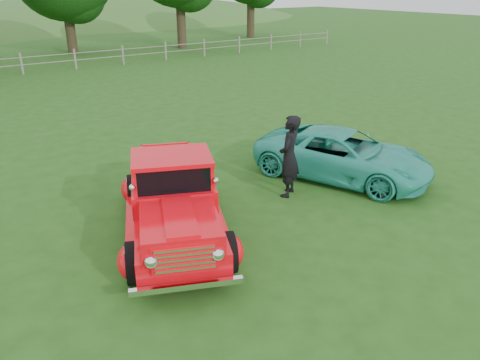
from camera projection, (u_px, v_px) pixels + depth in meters
ground at (264, 228)px, 9.96m from camera, size 140.00×140.00×0.00m
fence_line at (22, 64)px, 26.21m from camera, size 48.00×0.12×1.20m
red_pickup at (174, 200)px, 9.41m from camera, size 3.62×5.27×1.78m
teal_sedan at (343, 155)px, 12.33m from camera, size 3.75×5.07×1.28m
man at (289, 156)px, 11.16m from camera, size 0.88×0.81×2.01m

